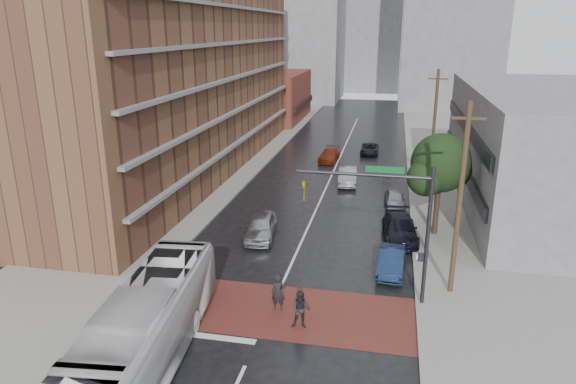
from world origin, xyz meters
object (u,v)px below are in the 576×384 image
(car_parked_near, at_px, (391,261))
(car_travel_c, at_px, (329,155))
(transit_bus, at_px, (148,326))
(suv_travel, at_px, (370,149))
(car_parked_far, at_px, (395,199))
(car_travel_b, at_px, (348,176))
(car_parked_mid, at_px, (400,228))
(pedestrian_b, at_px, (301,310))
(car_travel_a, at_px, (261,227))
(pedestrian_a, at_px, (278,293))

(car_parked_near, bearing_deg, car_travel_c, 107.96)
(transit_bus, distance_m, suv_travel, 39.66)
(car_parked_far, bearing_deg, car_travel_b, 123.77)
(transit_bus, bearing_deg, car_parked_near, 41.10)
(car_travel_b, bearing_deg, car_parked_mid, -72.79)
(transit_bus, height_order, car_parked_near, transit_bus)
(pedestrian_b, bearing_deg, transit_bus, -151.85)
(car_travel_a, bearing_deg, car_parked_mid, 4.41)
(pedestrian_a, height_order, car_travel_b, pedestrian_a)
(car_travel_c, bearing_deg, car_parked_mid, -65.59)
(transit_bus, xyz_separation_m, car_travel_c, (3.03, 34.99, -1.02))
(car_travel_a, relative_size, car_parked_near, 1.13)
(car_travel_b, relative_size, car_travel_c, 1.05)
(car_parked_near, bearing_deg, car_parked_mid, 87.38)
(pedestrian_a, xyz_separation_m, suv_travel, (2.65, 34.01, -0.36))
(transit_bus, distance_m, car_parked_mid, 18.43)
(car_parked_mid, bearing_deg, car_travel_a, -174.88)
(pedestrian_b, relative_size, car_parked_mid, 0.36)
(car_travel_a, distance_m, car_parked_near, 9.10)
(pedestrian_a, xyz_separation_m, pedestrian_b, (1.36, -1.31, -0.01))
(pedestrian_b, distance_m, suv_travel, 35.34)
(pedestrian_a, distance_m, pedestrian_b, 1.89)
(suv_travel, xyz_separation_m, car_parked_mid, (3.19, -23.68, 0.18))
(pedestrian_a, bearing_deg, pedestrian_b, -51.32)
(pedestrian_a, xyz_separation_m, car_parked_near, (5.36, 5.33, -0.26))
(car_travel_a, xyz_separation_m, car_parked_near, (8.46, -3.33, -0.11))
(car_parked_near, relative_size, car_parked_far, 1.09)
(suv_travel, bearing_deg, transit_bus, -100.56)
(transit_bus, xyz_separation_m, car_travel_a, (1.22, 13.67, -0.87))
(car_travel_b, height_order, car_parked_near, car_travel_b)
(transit_bus, xyz_separation_m, car_parked_mid, (10.16, 15.35, -0.90))
(pedestrian_a, distance_m, car_travel_a, 9.20)
(car_travel_c, relative_size, car_parked_near, 1.06)
(transit_bus, distance_m, car_parked_far, 23.95)
(car_travel_a, relative_size, car_travel_b, 1.01)
(car_parked_near, bearing_deg, suv_travel, 98.23)
(car_travel_c, xyz_separation_m, car_parked_mid, (7.14, -19.64, 0.12))
(car_travel_c, height_order, car_parked_far, car_parked_far)
(car_parked_mid, height_order, car_parked_far, car_parked_mid)
(pedestrian_b, height_order, suv_travel, pedestrian_b)
(suv_travel, relative_size, car_parked_mid, 0.80)
(car_travel_a, xyz_separation_m, car_travel_c, (1.80, 21.32, -0.15))
(pedestrian_b, bearing_deg, car_parked_mid, 64.06)
(transit_bus, height_order, car_travel_c, transit_bus)
(pedestrian_b, height_order, car_parked_near, pedestrian_b)
(pedestrian_a, bearing_deg, suv_travel, 77.97)
(transit_bus, relative_size, pedestrian_a, 6.36)
(suv_travel, bearing_deg, car_travel_c, -134.80)
(car_parked_far, bearing_deg, car_travel_a, -140.84)
(pedestrian_b, relative_size, car_travel_c, 0.43)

